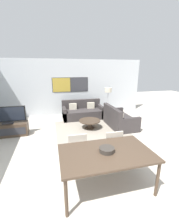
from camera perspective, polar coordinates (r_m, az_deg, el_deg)
The scene contains 13 objects.
ground_plane at distance 3.11m, azimuth 10.12°, elevation -32.61°, with size 24.00×24.00×0.00m, color beige.
wall_back at distance 7.86m, azimuth -7.52°, elevation 9.25°, with size 7.79×0.09×2.80m.
area_rug at distance 6.13m, azimuth 0.09°, elevation -6.14°, with size 2.70×2.19×0.01m.
tv_console at distance 6.14m, azimuth -28.27°, elevation -5.88°, with size 1.28×0.49×0.46m.
television at distance 5.97m, azimuth -28.94°, elevation -1.06°, with size 1.24×0.20×0.61m.
sofa_main at distance 7.35m, azimuth -2.69°, elevation -0.08°, with size 1.92×0.92×0.86m.
sofa_side at distance 6.34m, azimuth 10.95°, elevation -3.06°, with size 0.92×1.61×0.86m.
coffee_table at distance 6.04m, azimuth 0.09°, elevation -3.87°, with size 0.85×0.85×0.35m.
dining_table at distance 3.05m, azimuth 6.30°, elevation -15.97°, with size 1.80×1.10×0.78m.
dining_chair_left at distance 3.72m, azimuth -4.79°, elevation -13.18°, with size 0.46×0.46×0.89m.
dining_chair_centre at distance 3.88m, azimuth 8.57°, elevation -11.98°, with size 0.46×0.46×0.89m.
fruit_bowl at distance 3.01m, azimuth 6.62°, elevation -13.98°, with size 0.30×0.30×0.09m.
floor_lamp at distance 7.49m, azimuth 7.12°, elevation 7.46°, with size 0.33×0.33×1.44m.
Camera 1 is at (-0.95, -1.83, 2.33)m, focal length 24.00 mm.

